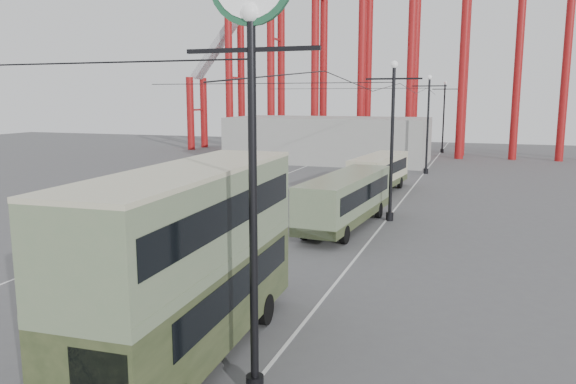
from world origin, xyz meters
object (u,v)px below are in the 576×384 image
at_px(double_decker_bus, 192,254).
at_px(single_decker_cream, 379,172).
at_px(lamp_post_near, 252,70).
at_px(single_decker_green, 346,198).
at_px(pedestrian, 267,264).

height_order(double_decker_bus, single_decker_cream, double_decker_bus).
height_order(lamp_post_near, single_decker_cream, lamp_post_near).
bearing_deg(single_decker_green, single_decker_cream, 96.06).
bearing_deg(pedestrian, single_decker_green, -125.44).
relative_size(single_decker_cream, pedestrian, 4.79).
height_order(lamp_post_near, single_decker_green, lamp_post_near).
bearing_deg(lamp_post_near, single_decker_green, 96.42).
bearing_deg(single_decker_green, lamp_post_near, -79.05).
height_order(lamp_post_near, pedestrian, lamp_post_near).
bearing_deg(single_decker_green, pedestrian, -87.76).
xyz_separation_m(lamp_post_near, single_decker_green, (-2.08, 18.45, -6.18)).
distance_m(lamp_post_near, single_decker_green, 19.57).
distance_m(double_decker_bus, single_decker_cream, 29.63).
relative_size(double_decker_bus, single_decker_cream, 1.09).
xyz_separation_m(double_decker_bus, single_decker_cream, (-0.04, 29.59, -1.42)).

